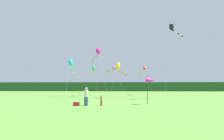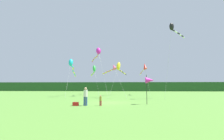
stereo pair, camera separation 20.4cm
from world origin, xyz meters
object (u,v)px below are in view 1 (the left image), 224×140
at_px(kite_magenta, 98,52).
at_px(kite_cyan, 71,65).
at_px(kite_black, 173,28).
at_px(kite_green, 94,69).
at_px(cooler_box, 76,104).
at_px(person_child, 101,100).
at_px(kite_red, 144,67).
at_px(kite_yellow, 119,67).
at_px(kite_rainbow, 113,68).
at_px(banner_flag_pole, 150,80).
at_px(person_adult, 86,95).

distance_m(kite_magenta, kite_cyan, 5.79).
bearing_deg(kite_black, kite_green, 143.12).
relative_size(cooler_box, kite_black, 0.05).
bearing_deg(person_child, kite_cyan, 118.18).
bearing_deg(cooler_box, kite_black, 36.81).
distance_m(kite_red, kite_black, 11.59).
relative_size(kite_red, kite_yellow, 0.93).
bearing_deg(kite_magenta, kite_rainbow, -54.21).
bearing_deg(kite_black, kite_yellow, 136.37).
bearing_deg(person_child, kite_red, 70.27).
height_order(kite_green, kite_cyan, kite_cyan).
xyz_separation_m(cooler_box, kite_red, (9.39, 19.36, 5.83)).
bearing_deg(person_child, cooler_box, -176.77).
height_order(cooler_box, kite_rainbow, kite_rainbow).
relative_size(banner_flag_pole, kite_black, 0.26).
xyz_separation_m(person_adult, kite_cyan, (-5.96, 14.02, 5.01)).
bearing_deg(kite_yellow, kite_cyan, -157.02).
distance_m(cooler_box, banner_flag_pole, 8.22).
xyz_separation_m(kite_green, kite_black, (14.54, -10.91, 5.43)).
relative_size(cooler_box, kite_magenta, 0.06).
bearing_deg(person_adult, kite_rainbow, 79.32).
relative_size(cooler_box, kite_rainbow, 0.10).
bearing_deg(kite_magenta, cooler_box, -89.43).
distance_m(banner_flag_pole, kite_cyan, 18.10).
relative_size(kite_magenta, kite_cyan, 0.94).
distance_m(person_child, kite_magenta, 17.82).
distance_m(person_child, kite_cyan, 16.80).
height_order(kite_black, kite_cyan, kite_black).
bearing_deg(kite_red, person_child, -109.73).
relative_size(person_adult, kite_magenta, 0.19).
height_order(person_child, banner_flag_pole, banner_flag_pole).
bearing_deg(cooler_box, person_adult, 7.63).
height_order(kite_yellow, kite_rainbow, kite_yellow).
xyz_separation_m(person_child, kite_yellow, (1.47, 17.81, 5.37)).
distance_m(person_adult, kite_green, 21.06).
distance_m(banner_flag_pole, kite_red, 18.07).
height_order(person_child, kite_black, kite_black).
bearing_deg(kite_green, kite_red, -5.68).
bearing_deg(person_child, banner_flag_pole, 16.75).
relative_size(kite_red, kite_green, 0.96).
xyz_separation_m(person_adult, kite_magenta, (-1.12, 15.62, 7.74)).
bearing_deg(cooler_box, kite_rainbow, 74.81).
bearing_deg(kite_green, kite_yellow, -23.70).
bearing_deg(person_child, person_adult, -179.54).
xyz_separation_m(banner_flag_pole, kite_magenta, (-7.83, 14.05, 6.19)).
xyz_separation_m(cooler_box, kite_magenta, (-0.16, 15.75, 8.59)).
relative_size(person_adult, kite_black, 0.15).
relative_size(banner_flag_pole, kite_cyan, 0.31).
height_order(cooler_box, banner_flag_pole, banner_flag_pole).
bearing_deg(kite_red, kite_green, 174.32).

